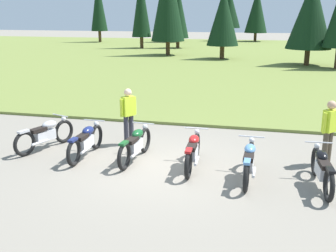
{
  "coord_description": "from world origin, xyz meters",
  "views": [
    {
      "loc": [
        2.38,
        -9.29,
        3.77
      ],
      "look_at": [
        0.0,
        0.6,
        0.9
      ],
      "focal_mm": 43.31,
      "sensor_mm": 36.0,
      "label": 1
    }
  ],
  "objects_px": {
    "motorcycle_black": "(322,169)",
    "motorcycle_british_green": "(135,144)",
    "motorcycle_silver": "(45,134)",
    "rider_in_hivis_vest": "(128,113)",
    "motorcycle_navy": "(86,141)",
    "motorcycle_sky_blue": "(249,161)",
    "rider_near_row_end": "(329,129)",
    "motorcycle_red": "(193,151)"
  },
  "relations": [
    {
      "from": "motorcycle_navy",
      "to": "motorcycle_black",
      "type": "distance_m",
      "value": 5.95
    },
    {
      "from": "motorcycle_silver",
      "to": "motorcycle_red",
      "type": "relative_size",
      "value": 0.95
    },
    {
      "from": "motorcycle_black",
      "to": "rider_in_hivis_vest",
      "type": "xyz_separation_m",
      "value": [
        -5.14,
        1.88,
        0.51
      ]
    },
    {
      "from": "motorcycle_navy",
      "to": "motorcycle_british_green",
      "type": "distance_m",
      "value": 1.38
    },
    {
      "from": "motorcycle_british_green",
      "to": "motorcycle_navy",
      "type": "bearing_deg",
      "value": -178.54
    },
    {
      "from": "motorcycle_silver",
      "to": "motorcycle_black",
      "type": "xyz_separation_m",
      "value": [
        7.3,
        -0.94,
        0.0
      ]
    },
    {
      "from": "motorcycle_silver",
      "to": "rider_in_hivis_vest",
      "type": "height_order",
      "value": "rider_in_hivis_vest"
    },
    {
      "from": "motorcycle_sky_blue",
      "to": "motorcycle_navy",
      "type": "bearing_deg",
      "value": 173.02
    },
    {
      "from": "motorcycle_black",
      "to": "motorcycle_silver",
      "type": "bearing_deg",
      "value": 172.68
    },
    {
      "from": "motorcycle_silver",
      "to": "motorcycle_sky_blue",
      "type": "distance_m",
      "value": 5.77
    },
    {
      "from": "motorcycle_black",
      "to": "motorcycle_british_green",
      "type": "bearing_deg",
      "value": 171.77
    },
    {
      "from": "rider_in_hivis_vest",
      "to": "motorcycle_sky_blue",
      "type": "bearing_deg",
      "value": -26.74
    },
    {
      "from": "motorcycle_silver",
      "to": "rider_in_hivis_vest",
      "type": "relative_size",
      "value": 1.2
    },
    {
      "from": "motorcycle_british_green",
      "to": "motorcycle_black",
      "type": "distance_m",
      "value": 4.59
    },
    {
      "from": "motorcycle_silver",
      "to": "rider_in_hivis_vest",
      "type": "xyz_separation_m",
      "value": [
        2.17,
        0.94,
        0.51
      ]
    },
    {
      "from": "motorcycle_navy",
      "to": "motorcycle_red",
      "type": "relative_size",
      "value": 1.0
    },
    {
      "from": "motorcycle_silver",
      "to": "motorcycle_red",
      "type": "height_order",
      "value": "same"
    },
    {
      "from": "motorcycle_black",
      "to": "motorcycle_red",
      "type": "bearing_deg",
      "value": 170.49
    },
    {
      "from": "motorcycle_navy",
      "to": "motorcycle_british_green",
      "type": "bearing_deg",
      "value": 1.46
    },
    {
      "from": "motorcycle_navy",
      "to": "rider_near_row_end",
      "type": "xyz_separation_m",
      "value": [
        6.21,
        0.88,
        0.51
      ]
    },
    {
      "from": "motorcycle_silver",
      "to": "motorcycle_navy",
      "type": "height_order",
      "value": "same"
    },
    {
      "from": "motorcycle_black",
      "to": "rider_in_hivis_vest",
      "type": "relative_size",
      "value": 1.26
    },
    {
      "from": "motorcycle_silver",
      "to": "rider_near_row_end",
      "type": "relative_size",
      "value": 1.2
    },
    {
      "from": "motorcycle_sky_blue",
      "to": "rider_near_row_end",
      "type": "bearing_deg",
      "value": 36.87
    },
    {
      "from": "motorcycle_black",
      "to": "rider_near_row_end",
      "type": "height_order",
      "value": "rider_near_row_end"
    },
    {
      "from": "motorcycle_sky_blue",
      "to": "motorcycle_british_green",
      "type": "bearing_deg",
      "value": 169.15
    },
    {
      "from": "motorcycle_silver",
      "to": "motorcycle_navy",
      "type": "xyz_separation_m",
      "value": [
        1.39,
        -0.32,
        0.0
      ]
    },
    {
      "from": "motorcycle_navy",
      "to": "motorcycle_red",
      "type": "xyz_separation_m",
      "value": [
        2.93,
        -0.12,
        0.0
      ]
    },
    {
      "from": "motorcycle_navy",
      "to": "rider_in_hivis_vest",
      "type": "bearing_deg",
      "value": 58.06
    },
    {
      "from": "motorcycle_silver",
      "to": "motorcycle_sky_blue",
      "type": "height_order",
      "value": "same"
    },
    {
      "from": "motorcycle_sky_blue",
      "to": "motorcycle_red",
      "type": "bearing_deg",
      "value": 163.65
    },
    {
      "from": "motorcycle_silver",
      "to": "rider_in_hivis_vest",
      "type": "distance_m",
      "value": 2.42
    },
    {
      "from": "rider_near_row_end",
      "to": "motorcycle_sky_blue",
      "type": "bearing_deg",
      "value": -143.13
    },
    {
      "from": "motorcycle_silver",
      "to": "rider_near_row_end",
      "type": "height_order",
      "value": "rider_near_row_end"
    },
    {
      "from": "motorcycle_navy",
      "to": "motorcycle_sky_blue",
      "type": "distance_m",
      "value": 4.36
    },
    {
      "from": "motorcycle_navy",
      "to": "motorcycle_black",
      "type": "relative_size",
      "value": 1.0
    },
    {
      "from": "motorcycle_silver",
      "to": "motorcycle_black",
      "type": "height_order",
      "value": "same"
    },
    {
      "from": "motorcycle_red",
      "to": "motorcycle_black",
      "type": "height_order",
      "value": "same"
    },
    {
      "from": "motorcycle_british_green",
      "to": "motorcycle_sky_blue",
      "type": "distance_m",
      "value": 3.0
    },
    {
      "from": "motorcycle_silver",
      "to": "motorcycle_british_green",
      "type": "height_order",
      "value": "same"
    },
    {
      "from": "motorcycle_british_green",
      "to": "rider_near_row_end",
      "type": "bearing_deg",
      "value": 9.95
    },
    {
      "from": "motorcycle_silver",
      "to": "motorcycle_red",
      "type": "distance_m",
      "value": 4.34
    }
  ]
}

